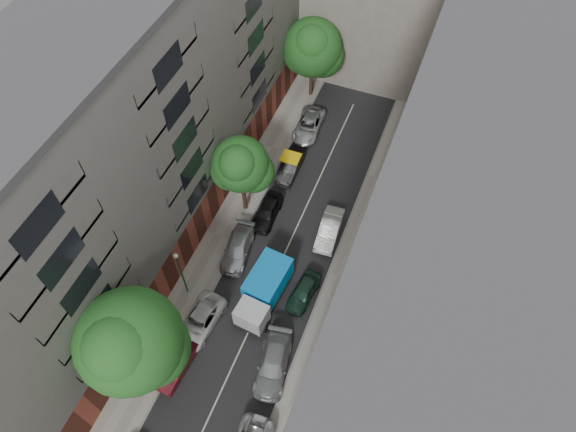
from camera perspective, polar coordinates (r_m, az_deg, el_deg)
The scene contains 21 objects.
ground at distance 42.49m, azimuth -0.59°, elevation -4.66°, with size 120.00×120.00×0.00m, color #4C4C49.
road_surface at distance 42.48m, azimuth -0.59°, elevation -4.66°, with size 8.00×44.00×0.02m, color black.
sidewalk_left at distance 43.84m, azimuth -7.29°, elevation -2.32°, with size 3.00×44.00×0.15m, color gray.
sidewalk_right at distance 41.70m, azimuth 6.49°, elevation -6.95°, with size 3.00×44.00×0.15m, color gray.
building_left at distance 38.48m, azimuth -16.29°, elevation 8.40°, with size 8.00×44.00×20.00m, color #524F4C.
building_right at distance 33.36m, azimuth 17.09°, elevation -1.59°, with size 8.00×44.00×20.00m, color #BCAA92.
tarp_truck at distance 39.35m, azimuth -2.73°, elevation -8.28°, with size 2.88×6.20×2.77m.
car_left_1 at distance 38.75m, azimuth -12.27°, elevation -15.96°, with size 1.40×4.01×1.32m, color #4B0F16.
car_left_2 at distance 39.70m, azimuth -9.82°, elevation -11.48°, with size 2.28×4.95×1.38m, color silver.
car_left_3 at distance 42.31m, azimuth -5.62°, elevation -3.64°, with size 1.99×4.89×1.42m, color #B0B0B5.
car_left_4 at distance 44.22m, azimuth -2.34°, elevation 0.50°, with size 1.74×4.32×1.47m, color black.
car_left_5 at distance 47.43m, azimuth 0.29°, elevation 5.60°, with size 1.55×4.46×1.47m, color black.
car_left_6 at distance 51.13m, azimuth 2.32°, elevation 10.07°, with size 2.37×5.14×1.43m, color #B8B7BC.
car_right_1 at distance 37.90m, azimuth -1.65°, elevation -16.12°, with size 2.10×5.16×1.50m, color gray.
car_right_2 at distance 40.26m, azimuth 1.75°, elevation -8.39°, with size 1.58×3.92×1.34m, color #142E21.
car_right_3 at distance 43.24m, azimuth 4.62°, elevation -1.49°, with size 1.59×4.56×1.50m, color silver.
tree_near at distance 32.73m, azimuth -17.03°, elevation -13.47°, with size 6.61×6.53×10.79m.
tree_mid at distance 40.87m, azimuth -5.22°, elevation 5.46°, with size 4.94×4.61×8.30m.
tree_far at distance 51.70m, azimuth 2.80°, elevation 17.97°, with size 5.87×5.68×8.63m.
lamp_post at distance 38.58m, azimuth -11.88°, elevation -5.81°, with size 0.36×0.36×5.55m.
pedestrian at distance 45.22m, azimuth 9.82°, elevation 1.74°, with size 0.64×0.42×1.74m, color black.
Camera 1 is at (8.35, -20.10, 36.50)m, focal length 32.00 mm.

